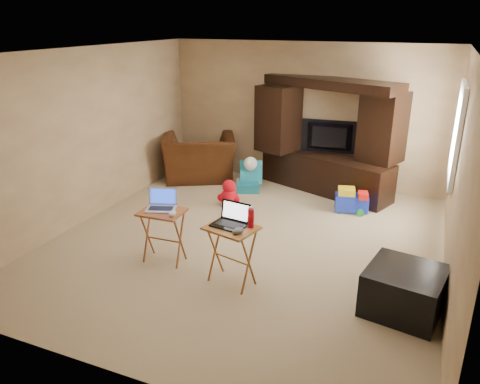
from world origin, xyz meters
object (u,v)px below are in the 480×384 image
at_px(recliner, 199,157).
at_px(push_toy, 352,200).
at_px(tray_table_right, 232,255).
at_px(laptop_left, 160,201).
at_px(laptop_right, 229,216).
at_px(mouse_right, 238,231).
at_px(water_bottle, 251,218).
at_px(entertainment_center, 327,137).
at_px(tray_table_left, 163,236).
at_px(ottoman, 404,291).
at_px(child_rocker, 248,177).
at_px(mouse_left, 172,213).
at_px(television, 329,137).
at_px(plush_toy, 229,193).

xyz_separation_m(recliner, push_toy, (2.94, -0.50, -0.23)).
bearing_deg(push_toy, tray_table_right, -121.67).
height_order(laptop_left, laptop_right, laptop_right).
xyz_separation_m(recliner, mouse_right, (2.19, -3.29, 0.31)).
bearing_deg(water_bottle, recliner, 126.19).
bearing_deg(entertainment_center, tray_table_left, -89.91).
xyz_separation_m(push_toy, ottoman, (0.98, -2.48, 0.04)).
relative_size(child_rocker, push_toy, 1.01).
bearing_deg(mouse_left, entertainment_center, 72.42).
xyz_separation_m(television, ottoman, (1.59, -3.38, -0.70)).
distance_m(recliner, mouse_left, 3.35).
xyz_separation_m(plush_toy, laptop_left, (-0.03, -1.96, 0.57)).
xyz_separation_m(tray_table_right, laptop_left, (-1.02, 0.18, 0.45)).
relative_size(plush_toy, laptop_left, 1.26).
bearing_deg(entertainment_center, mouse_left, -86.62).
height_order(child_rocker, tray_table_right, tray_table_right).
distance_m(entertainment_center, tray_table_right, 3.51).
height_order(child_rocker, water_bottle, water_bottle).
relative_size(entertainment_center, mouse_right, 16.65).
relative_size(television, water_bottle, 4.56).
xyz_separation_m(child_rocker, tray_table_left, (-0.02, -2.77, 0.08)).
xyz_separation_m(tray_table_right, laptop_right, (-0.04, 0.02, 0.47)).
relative_size(entertainment_center, ottoman, 3.22).
bearing_deg(water_bottle, plush_toy, 119.99).
height_order(entertainment_center, ottoman, entertainment_center).
height_order(push_toy, laptop_right, laptop_right).
bearing_deg(mouse_right, mouse_left, 167.96).
distance_m(plush_toy, tray_table_left, 1.99).
bearing_deg(child_rocker, television, 5.97).
distance_m(television, recliner, 2.42).
height_order(television, tray_table_left, television).
xyz_separation_m(plush_toy, mouse_left, (0.19, -2.06, 0.48)).
relative_size(mouse_left, mouse_right, 0.96).
bearing_deg(child_rocker, laptop_right, -94.01).
xyz_separation_m(child_rocker, water_bottle, (1.17, -2.83, 0.55)).
distance_m(tray_table_right, mouse_right, 0.42).
bearing_deg(child_rocker, mouse_right, -91.89).
bearing_deg(mouse_left, laptop_right, -4.34).
relative_size(tray_table_left, tray_table_right, 0.96).
bearing_deg(plush_toy, recliner, 136.03).
relative_size(child_rocker, mouse_right, 3.63).
bearing_deg(laptop_left, mouse_right, -33.55).
bearing_deg(mouse_right, tray_table_right, 137.29).
bearing_deg(tray_table_right, child_rocker, 122.52).
bearing_deg(mouse_left, recliner, 112.24).
xyz_separation_m(tray_table_left, laptop_right, (0.95, -0.13, 0.49)).
relative_size(laptop_right, mouse_left, 2.68).
bearing_deg(laptop_right, water_bottle, 22.46).
distance_m(child_rocker, tray_table_right, 3.07).
height_order(tray_table_right, laptop_right, laptop_right).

